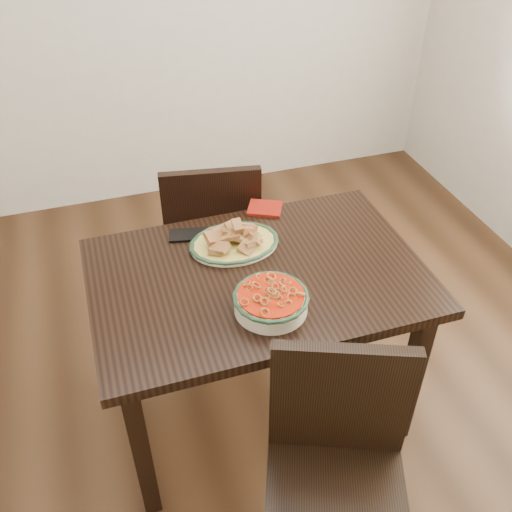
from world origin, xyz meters
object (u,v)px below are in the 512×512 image
object	(u,v)px
fish_plate	(234,236)
smartphone	(189,235)
chair_far	(212,233)
noodle_bowl	(271,299)
dining_table	(258,294)
chair_near	(337,463)

from	to	relation	value
fish_plate	smartphone	distance (m)	0.19
chair_far	noodle_bowl	world-z (taller)	chair_far
noodle_bowl	dining_table	bearing A→B (deg)	84.76
chair_far	smartphone	xyz separation A→B (m)	(-0.16, -0.33, 0.26)
chair_far	chair_near	distance (m)	1.26
chair_far	noodle_bowl	size ratio (longest dim) A/B	3.54
noodle_bowl	chair_near	bearing A→B (deg)	-82.32
dining_table	fish_plate	xyz separation A→B (m)	(-0.04, 0.18, 0.15)
chair_far	dining_table	bearing A→B (deg)	101.60
dining_table	smartphone	world-z (taller)	smartphone
chair_near	noodle_bowl	size ratio (longest dim) A/B	3.54
fish_plate	smartphone	world-z (taller)	fish_plate
chair_far	noodle_bowl	distance (m)	0.86
dining_table	fish_plate	bearing A→B (deg)	101.26
dining_table	noodle_bowl	distance (m)	0.24
chair_far	chair_near	xyz separation A→B (m)	(0.06, -1.25, 0.00)
fish_plate	noodle_bowl	size ratio (longest dim) A/B	1.32
dining_table	fish_plate	size ratio (longest dim) A/B	3.55
chair_near	noodle_bowl	world-z (taller)	chair_near
fish_plate	smartphone	xyz separation A→B (m)	(-0.15, 0.11, -0.04)
chair_far	fish_plate	bearing A→B (deg)	97.77
smartphone	fish_plate	bearing A→B (deg)	-25.43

